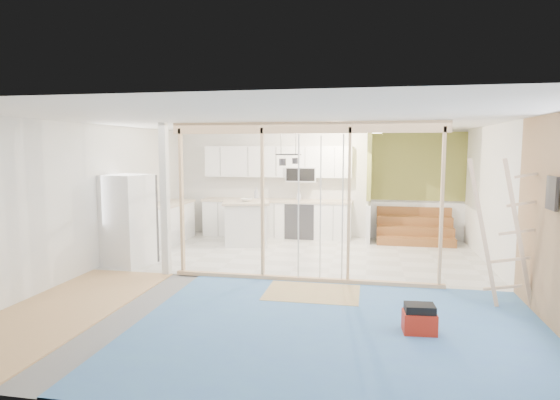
% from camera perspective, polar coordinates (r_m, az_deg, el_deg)
% --- Properties ---
extents(room, '(7.01, 8.01, 2.61)m').
position_cam_1_polar(room, '(7.55, 0.80, -0.33)').
color(room, slate).
rests_on(room, ground).
extents(floor_overlays, '(7.00, 8.00, 0.03)m').
position_cam_1_polar(floor_overlays, '(7.85, 1.40, -9.68)').
color(floor_overlays, silver).
rests_on(floor_overlays, room).
extents(stud_frame, '(4.66, 0.14, 2.60)m').
position_cam_1_polar(stud_frame, '(7.57, -1.22, 2.01)').
color(stud_frame, tan).
rests_on(stud_frame, room).
extents(base_cabinets, '(4.45, 2.24, 0.93)m').
position_cam_1_polar(base_cabinets, '(11.27, -4.29, -2.40)').
color(base_cabinets, white).
rests_on(base_cabinets, room).
extents(upper_cabinets, '(3.60, 0.41, 0.85)m').
position_cam_1_polar(upper_cabinets, '(11.41, -0.01, 4.55)').
color(upper_cabinets, white).
rests_on(upper_cabinets, room).
extents(green_partition, '(2.25, 1.51, 2.60)m').
position_cam_1_polar(green_partition, '(11.14, 14.57, -0.21)').
color(green_partition, olive).
rests_on(green_partition, room).
extents(pot_rack, '(0.52, 0.52, 0.72)m').
position_cam_1_polar(pot_rack, '(9.42, 0.98, 5.24)').
color(pot_rack, black).
rests_on(pot_rack, room).
extents(electrical_panel, '(0.04, 0.30, 0.40)m').
position_cam_1_polar(electrical_panel, '(6.37, 30.26, 0.73)').
color(electrical_panel, '#39393E').
rests_on(electrical_panel, room).
extents(ceiling_light, '(0.32, 0.32, 0.08)m').
position_cam_1_polar(ceiling_light, '(10.39, 11.47, 8.22)').
color(ceiling_light, '#FFEABF').
rests_on(ceiling_light, room).
extents(fridge, '(0.90, 0.87, 1.70)m').
position_cam_1_polar(fridge, '(9.06, -18.02, -2.40)').
color(fridge, white).
rests_on(fridge, room).
extents(island, '(1.24, 1.24, 1.00)m').
position_cam_1_polar(island, '(10.58, -4.14, -2.82)').
color(island, white).
rests_on(island, room).
extents(bowl, '(0.28, 0.28, 0.06)m').
position_cam_1_polar(bowl, '(10.41, -4.06, 0.01)').
color(bowl, silver).
rests_on(bowl, island).
extents(soap_bottle_a, '(0.15, 0.15, 0.30)m').
position_cam_1_polar(soap_bottle_a, '(11.40, -2.90, 0.81)').
color(soap_bottle_a, '#ACAFBF').
rests_on(soap_bottle_a, base_cabinets).
extents(soap_bottle_b, '(0.12, 0.12, 0.21)m').
position_cam_1_polar(soap_bottle_b, '(11.35, 2.29, 0.58)').
color(soap_bottle_b, silver).
rests_on(soap_bottle_b, base_cabinets).
extents(toolbox, '(0.40, 0.31, 0.36)m').
position_cam_1_polar(toolbox, '(5.89, 16.63, -13.83)').
color(toolbox, '#AA1E0F').
rests_on(toolbox, room).
extents(ladder, '(1.09, 0.12, 2.03)m').
position_cam_1_polar(ladder, '(7.02, 25.77, -3.62)').
color(ladder, tan).
rests_on(ladder, room).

